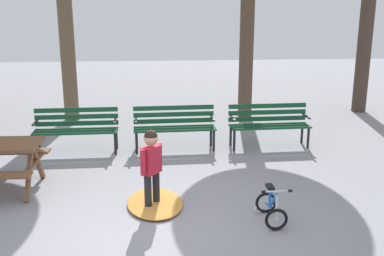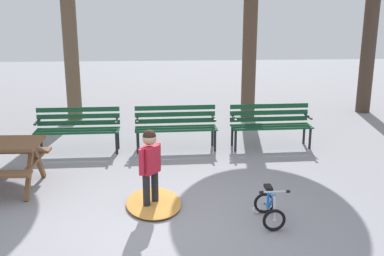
% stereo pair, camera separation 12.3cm
% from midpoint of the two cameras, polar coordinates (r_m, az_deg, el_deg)
% --- Properties ---
extents(ground, '(36.00, 36.00, 0.00)m').
position_cam_midpoint_polar(ground, '(6.17, -3.90, -12.00)').
color(ground, gray).
extents(park_bench_far_left, '(1.61, 0.48, 0.85)m').
position_cam_midpoint_polar(park_bench_far_left, '(9.20, -14.46, 0.18)').
color(park_bench_far_left, '#144728').
rests_on(park_bench_far_left, ground).
extents(park_bench_left, '(1.61, 0.51, 0.85)m').
position_cam_midpoint_polar(park_bench_left, '(9.11, -2.58, 0.51)').
color(park_bench_left, '#144728').
rests_on(park_bench_left, ground).
extents(park_bench_right, '(1.61, 0.50, 0.85)m').
position_cam_midpoint_polar(park_bench_right, '(9.39, 9.08, 0.78)').
color(park_bench_right, '#144728').
rests_on(park_bench_right, ground).
extents(child_standing, '(0.30, 0.36, 1.15)m').
position_cam_midpoint_polar(child_standing, '(6.44, -5.58, -4.25)').
color(child_standing, black).
rests_on(child_standing, ground).
extents(kids_bicycle, '(0.39, 0.56, 0.54)m').
position_cam_midpoint_polar(kids_bicycle, '(6.28, 9.18, -9.61)').
color(kids_bicycle, black).
rests_on(kids_bicycle, ground).
extents(leaf_pile, '(0.89, 1.20, 0.07)m').
position_cam_midpoint_polar(leaf_pile, '(6.75, -5.13, -9.19)').
color(leaf_pile, '#C68438').
rests_on(leaf_pile, ground).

